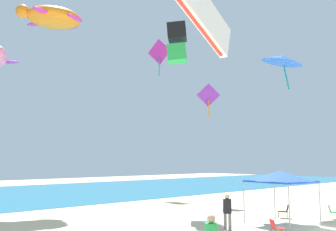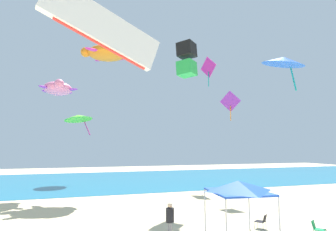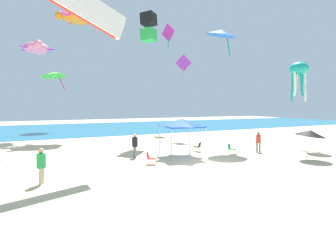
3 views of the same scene
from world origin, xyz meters
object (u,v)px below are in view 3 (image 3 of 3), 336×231
at_px(kite_diamond_purple, 184,64).
at_px(folding_chair_near_cooler, 150,157).
at_px(canopy_tent, 182,123).
at_px(beach_umbrella, 310,133).
at_px(folding_chair_facing_ocean, 231,148).
at_px(person_watching_sky, 258,140).
at_px(kite_delta_blue, 222,33).
at_px(kite_parafoil_white, 85,7).
at_px(kite_turtle_orange, 79,17).
at_px(kite_diamond_magenta, 168,34).
at_px(kite_octopus_teal, 299,71).
at_px(kite_turtle_pink, 36,48).
at_px(kite_delta_lime, 54,74).
at_px(person_far_stroller, 135,143).
at_px(kite_box_black, 149,27).
at_px(folding_chair_right_of_tent, 198,146).
at_px(person_kite_handler, 41,163).

bearing_deg(kite_diamond_purple, folding_chair_near_cooler, -94.49).
distance_m(canopy_tent, beach_umbrella, 9.57).
xyz_separation_m(canopy_tent, folding_chair_facing_ocean, (4.07, -1.10, -2.16)).
xyz_separation_m(person_watching_sky, kite_delta_blue, (-0.65, 4.43, 10.23)).
height_order(kite_parafoil_white, kite_turtle_orange, kite_turtle_orange).
bearing_deg(kite_diamond_magenta, folding_chair_facing_ocean, -38.20).
height_order(kite_octopus_teal, kite_turtle_pink, kite_turtle_pink).
xyz_separation_m(kite_octopus_teal, kite_turtle_pink, (-23.45, 18.34, 3.63)).
distance_m(person_watching_sky, kite_delta_lime, 32.62).
height_order(person_far_stroller, kite_parafoil_white, kite_parafoil_white).
distance_m(canopy_tent, kite_diamond_magenta, 24.58).
height_order(canopy_tent, kite_delta_blue, kite_delta_blue).
xyz_separation_m(kite_parafoil_white, kite_turtle_pink, (-3.45, 18.28, 0.77)).
bearing_deg(folding_chair_facing_ocean, kite_turtle_orange, 85.64).
bearing_deg(kite_box_black, person_watching_sky, -101.14).
xyz_separation_m(folding_chair_right_of_tent, kite_parafoil_white, (-9.51, -1.64, 9.82)).
xyz_separation_m(kite_delta_blue, kite_delta_lime, (-14.86, 23.14, -2.30)).
xyz_separation_m(folding_chair_right_of_tent, folding_chair_near_cooler, (-5.49, -2.70, 0.00)).
bearing_deg(person_watching_sky, folding_chair_near_cooler, -176.58).
bearing_deg(kite_delta_lime, person_kite_handler, 47.08).
bearing_deg(folding_chair_right_of_tent, folding_chair_facing_ocean, 95.46).
xyz_separation_m(kite_delta_lime, kite_turtle_pink, (-2.08, -8.54, 2.11)).
bearing_deg(folding_chair_right_of_tent, kite_turtle_pink, -87.52).
bearing_deg(canopy_tent, beach_umbrella, -33.45).
distance_m(kite_diamond_purple, kite_diamond_magenta, 11.24).
bearing_deg(kite_diamond_purple, kite_turtle_orange, -177.95).
xyz_separation_m(canopy_tent, person_kite_handler, (-9.87, -3.27, -1.55)).
relative_size(kite_delta_blue, kite_box_black, 1.28).
relative_size(folding_chair_right_of_tent, kite_delta_blue, 0.21).
bearing_deg(kite_box_black, kite_parafoil_white, -171.44).
height_order(person_kite_handler, kite_box_black, kite_box_black).
bearing_deg(folding_chair_near_cooler, kite_octopus_teal, -52.94).
relative_size(beach_umbrella, kite_octopus_teal, 0.61).
bearing_deg(beach_umbrella, kite_turtle_orange, 121.44).
xyz_separation_m(person_watching_sky, kite_turtle_orange, (-12.63, 18.58, 14.39)).
bearing_deg(folding_chair_right_of_tent, kite_delta_lime, -102.05).
bearing_deg(kite_diamond_purple, kite_box_black, -133.51).
distance_m(canopy_tent, kite_turtle_pink, 22.38).
relative_size(folding_chair_near_cooler, person_far_stroller, 0.44).
relative_size(kite_parafoil_white, kite_diamond_magenta, 1.38).
height_order(canopy_tent, person_kite_handler, canopy_tent).
distance_m(kite_parafoil_white, kite_delta_lime, 26.89).
distance_m(person_far_stroller, kite_diamond_purple, 15.47).
bearing_deg(kite_turtle_pink, person_kite_handler, -5.29).
height_order(beach_umbrella, person_watching_sky, beach_umbrella).
distance_m(kite_diamond_purple, kite_turtle_pink, 18.27).
height_order(folding_chair_right_of_tent, kite_parafoil_white, kite_parafoil_white).
relative_size(folding_chair_facing_ocean, person_watching_sky, 0.47).
distance_m(folding_chair_near_cooler, kite_turtle_orange, 24.20).
bearing_deg(person_far_stroller, folding_chair_near_cooler, -170.56).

